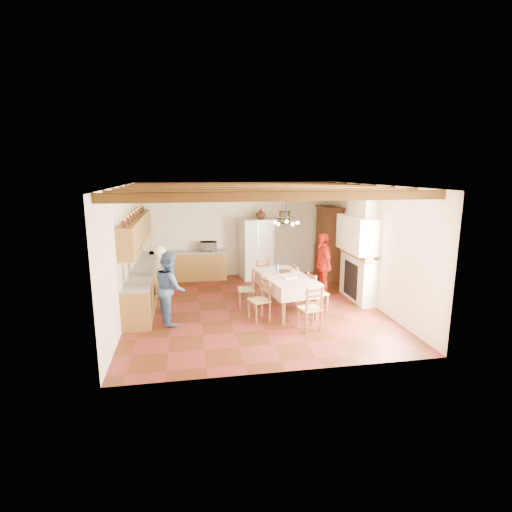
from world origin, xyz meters
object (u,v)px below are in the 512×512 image
at_px(refrigerator, 256,249).
at_px(chair_left_far, 246,288).
at_px(dining_table, 285,279).
at_px(chair_end_far, 266,278).
at_px(chair_end_near, 310,308).
at_px(person_man, 162,279).
at_px(chair_right_near, 317,292).
at_px(chair_right_far, 301,283).
at_px(person_woman_blue, 170,288).
at_px(hutch, 329,243).
at_px(person_woman_red, 323,264).
at_px(chair_left_near, 259,299).
at_px(microwave, 209,246).

distance_m(refrigerator, chair_left_far, 2.83).
distance_m(dining_table, chair_end_far, 1.31).
height_order(refrigerator, chair_end_near, refrigerator).
xyz_separation_m(dining_table, person_man, (-2.91, 0.36, 0.03)).
distance_m(chair_right_near, chair_right_far, 0.85).
height_order(refrigerator, chair_right_near, refrigerator).
bearing_deg(chair_right_far, person_woman_blue, 105.78).
height_order(hutch, chair_left_far, hutch).
relative_size(refrigerator, hutch, 0.83).
height_order(person_man, person_woman_blue, person_man).
height_order(person_man, person_woman_red, person_woman_red).
distance_m(chair_left_near, chair_right_far, 1.75).
relative_size(dining_table, chair_end_far, 2.20).
bearing_deg(hutch, person_man, -155.90).
distance_m(refrigerator, hutch, 2.26).
height_order(chair_left_far, person_woman_blue, person_woman_blue).
distance_m(hutch, chair_end_far, 2.69).
height_order(hutch, person_woman_red, hutch).
distance_m(chair_left_far, chair_right_far, 1.49).
bearing_deg(chair_left_near, person_woman_red, 108.95).
height_order(person_man, microwave, person_man).
height_order(chair_left_far, person_man, person_man).
bearing_deg(chair_right_far, refrigerator, 16.39).
relative_size(chair_end_far, person_man, 0.59).
xyz_separation_m(person_woman_blue, person_woman_red, (3.98, 1.33, 0.06)).
bearing_deg(hutch, microwave, 170.54).
bearing_deg(person_woman_red, hutch, 154.16).
bearing_deg(chair_left_near, person_woman_blue, -112.84).
height_order(person_woman_red, microwave, person_woman_red).
relative_size(hutch, chair_right_far, 2.36).
height_order(refrigerator, chair_left_near, refrigerator).
xyz_separation_m(dining_table, chair_right_near, (0.74, -0.27, -0.30)).
bearing_deg(chair_left_near, refrigerator, 153.21).
distance_m(chair_end_far, person_woman_red, 1.58).
distance_m(chair_right_near, person_woman_blue, 3.46).
bearing_deg(dining_table, person_man, 172.94).
xyz_separation_m(dining_table, chair_right_far, (0.59, 0.57, -0.30)).
distance_m(chair_left_near, person_man, 2.38).
relative_size(hutch, dining_table, 1.07).
relative_size(hutch, person_woman_blue, 1.41).
distance_m(chair_left_near, chair_end_far, 1.90).
bearing_deg(refrigerator, chair_left_near, -106.33).
xyz_separation_m(refrigerator, chair_right_near, (0.90, -3.33, -0.46)).
xyz_separation_m(hutch, chair_right_far, (-1.45, -2.00, -0.65)).
height_order(chair_left_far, chair_right_far, same).
height_order(dining_table, chair_end_near, chair_end_near).
bearing_deg(chair_right_near, dining_table, 57.24).
bearing_deg(dining_table, chair_right_far, 44.27).
relative_size(chair_right_near, chair_end_far, 1.00).
bearing_deg(microwave, chair_end_far, -49.31).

